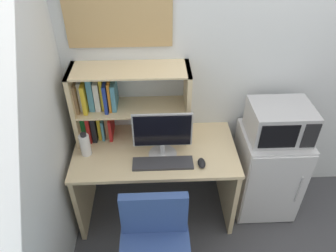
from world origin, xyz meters
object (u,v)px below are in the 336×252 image
(hutch_bookshelf, at_px, (113,102))
(keyboard, at_px, (163,163))
(monitor, at_px, (162,134))
(water_bottle, at_px, (85,145))
(computer_mouse, at_px, (202,163))
(microwave, at_px, (280,122))
(mini_fridge, at_px, (267,171))
(wall_corkboard, at_px, (118,10))

(hutch_bookshelf, bearing_deg, keyboard, -44.65)
(monitor, distance_m, water_bottle, 0.60)
(keyboard, distance_m, computer_mouse, 0.29)
(hutch_bookshelf, bearing_deg, water_bottle, -133.27)
(hutch_bookshelf, xyz_separation_m, microwave, (1.28, -0.15, -0.11))
(water_bottle, bearing_deg, microwave, 2.79)
(water_bottle, height_order, microwave, microwave)
(keyboard, xyz_separation_m, microwave, (0.91, 0.22, 0.20))
(mini_fridge, height_order, wall_corkboard, wall_corkboard)
(computer_mouse, height_order, water_bottle, water_bottle)
(water_bottle, bearing_deg, hutch_bookshelf, 46.73)
(hutch_bookshelf, distance_m, wall_corkboard, 0.68)
(hutch_bookshelf, bearing_deg, wall_corkboard, 52.62)
(computer_mouse, height_order, wall_corkboard, wall_corkboard)
(hutch_bookshelf, relative_size, computer_mouse, 8.38)
(microwave, bearing_deg, mini_fridge, -90.07)
(water_bottle, xyz_separation_m, wall_corkboard, (0.30, 0.34, 0.89))
(mini_fridge, distance_m, microwave, 0.54)
(computer_mouse, bearing_deg, keyboard, 176.13)
(computer_mouse, bearing_deg, water_bottle, 169.35)
(microwave, relative_size, wall_corkboard, 0.63)
(keyboard, xyz_separation_m, mini_fridge, (0.91, 0.21, -0.34))
(monitor, xyz_separation_m, mini_fridge, (0.91, 0.11, -0.54))
(computer_mouse, xyz_separation_m, mini_fridge, (0.62, 0.23, -0.35))
(computer_mouse, height_order, mini_fridge, mini_fridge)
(wall_corkboard, bearing_deg, microwave, -12.91)
(water_bottle, distance_m, microwave, 1.50)
(hutch_bookshelf, height_order, microwave, hutch_bookshelf)
(monitor, height_order, computer_mouse, monitor)
(keyboard, height_order, wall_corkboard, wall_corkboard)
(water_bottle, bearing_deg, keyboard, -13.88)
(microwave, bearing_deg, monitor, -172.87)
(keyboard, distance_m, microwave, 0.95)
(water_bottle, bearing_deg, wall_corkboard, 48.68)
(monitor, bearing_deg, water_bottle, 176.04)
(wall_corkboard, bearing_deg, hutch_bookshelf, -127.38)
(monitor, relative_size, water_bottle, 2.21)
(monitor, relative_size, microwave, 0.94)
(keyboard, bearing_deg, hutch_bookshelf, 135.35)
(computer_mouse, height_order, microwave, microwave)
(hutch_bookshelf, relative_size, wall_corkboard, 1.19)
(monitor, relative_size, keyboard, 0.97)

